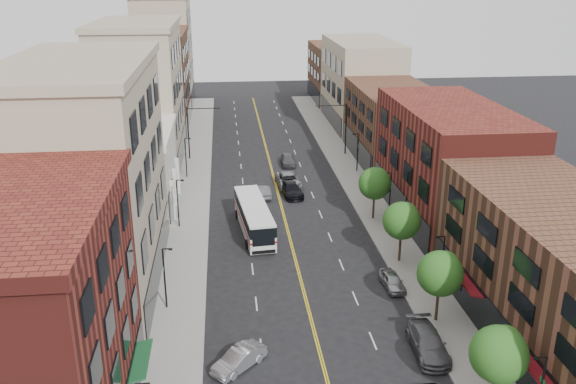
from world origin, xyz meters
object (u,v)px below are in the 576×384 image
object	(u,v)px
car_angle_b	(239,359)
car_lane_behind	(263,192)
car_parked_far	(392,281)
car_lane_a	(291,189)
car_lane_c	(288,159)
car_lane_b	(289,180)
car_parked_mid	(428,343)
city_bus	(254,216)

from	to	relation	value
car_angle_b	car_lane_behind	world-z (taller)	car_angle_b
car_parked_far	car_lane_a	xyz separation A→B (m)	(-5.90, 22.77, 0.11)
car_angle_b	car_lane_behind	xyz separation A→B (m)	(3.78, 32.16, -0.03)
car_parked_far	car_lane_c	bearing A→B (deg)	94.28
car_lane_behind	car_angle_b	bearing A→B (deg)	77.20
car_angle_b	car_lane_c	size ratio (longest dim) A/B	0.92
car_lane_b	car_lane_a	bearing A→B (deg)	-94.09
car_parked_mid	car_lane_a	bearing A→B (deg)	102.43
car_parked_far	car_lane_a	distance (m)	23.52
car_parked_mid	car_lane_behind	distance (m)	33.13
city_bus	car_parked_far	distance (m)	16.73
car_lane_c	car_lane_b	bearing A→B (deg)	-93.23
car_angle_b	car_parked_mid	distance (m)	13.00
car_lane_a	city_bus	bearing A→B (deg)	-122.91
car_parked_mid	car_lane_c	xyz separation A→B (m)	(-5.05, 43.77, -0.01)
car_lane_behind	car_lane_a	size ratio (longest dim) A/B	0.76
car_parked_mid	car_lane_b	distance (m)	35.49
car_angle_b	car_lane_a	xyz separation A→B (m)	(7.10, 32.31, 0.07)
car_parked_far	car_lane_b	distance (m)	26.46
car_angle_b	car_parked_far	world-z (taller)	car_angle_b
car_parked_far	car_lane_c	distance (m)	34.94
city_bus	car_parked_far	xyz separation A→B (m)	(10.80, -12.74, -1.09)
car_parked_mid	car_lane_a	xyz separation A→B (m)	(-5.90, 31.97, -0.03)
car_lane_behind	car_parked_far	bearing A→B (deg)	106.08
car_parked_far	car_lane_behind	size ratio (longest dim) A/B	0.95
car_angle_b	car_parked_far	xyz separation A→B (m)	(13.00, 9.54, -0.04)
car_parked_far	car_lane_c	xyz separation A→B (m)	(-5.05, 34.57, 0.13)
car_lane_behind	car_lane_c	bearing A→B (deg)	-115.32
car_angle_b	car_parked_mid	world-z (taller)	car_parked_mid
car_lane_c	car_parked_mid	bearing A→B (deg)	-81.10
city_bus	car_angle_b	xyz separation A→B (m)	(-2.20, -22.28, -1.04)
city_bus	car_lane_c	bearing A→B (deg)	69.46
car_parked_mid	car_parked_far	distance (m)	9.20
car_lane_b	car_lane_c	bearing A→B (deg)	80.36
car_parked_mid	car_lane_c	bearing A→B (deg)	98.55
city_bus	car_parked_far	bearing A→B (deg)	-55.49
car_parked_far	car_lane_c	world-z (taller)	car_lane_c
car_angle_b	car_parked_mid	bearing A→B (deg)	47.48
city_bus	car_lane_c	distance (m)	22.60
car_lane_behind	car_lane_a	bearing A→B (deg)	176.55
car_angle_b	car_lane_behind	size ratio (longest dim) A/B	1.05
car_parked_far	car_lane_a	bearing A→B (deg)	100.50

